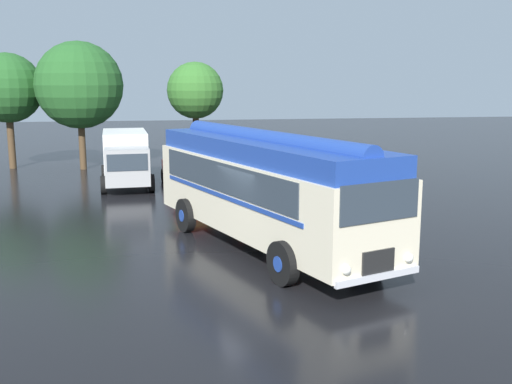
{
  "coord_description": "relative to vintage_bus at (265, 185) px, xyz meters",
  "views": [
    {
      "loc": [
        -3.03,
        -16.09,
        4.87
      ],
      "look_at": [
        0.16,
        2.28,
        1.4
      ],
      "focal_mm": 42.0,
      "sensor_mm": 36.0,
      "label": 1
    }
  ],
  "objects": [
    {
      "name": "ground_plane",
      "position": [
        -0.17,
        -0.77,
        -1.89
      ],
      "size": [
        120.0,
        120.0,
        0.0
      ],
      "primitive_type": "plane",
      "color": "black"
    },
    {
      "name": "vintage_bus",
      "position": [
        0.0,
        0.0,
        0.0
      ],
      "size": [
        5.7,
        10.32,
        3.49
      ],
      "color": "beige",
      "rests_on": "ground"
    },
    {
      "name": "car_near_left",
      "position": [
        -1.66,
        11.29,
        -1.05
      ],
      "size": [
        2.38,
        4.39,
        1.66
      ],
      "color": "maroon",
      "rests_on": "ground"
    },
    {
      "name": "car_mid_left",
      "position": [
        1.32,
        11.45,
        -1.05
      ],
      "size": [
        2.2,
        4.32,
        1.66
      ],
      "color": "maroon",
      "rests_on": "ground"
    },
    {
      "name": "car_mid_right",
      "position": [
        3.99,
        12.45,
        -1.05
      ],
      "size": [
        2.11,
        4.28,
        1.66
      ],
      "color": "maroon",
      "rests_on": "ground"
    },
    {
      "name": "box_van",
      "position": [
        -4.46,
        11.78,
        -0.53
      ],
      "size": [
        2.6,
        5.87,
        2.5
      ],
      "color": "silver",
      "rests_on": "ground"
    },
    {
      "name": "tree_far_left",
      "position": [
        -11.11,
        18.42,
        2.65
      ],
      "size": [
        3.85,
        3.85,
        6.42
      ],
      "color": "#4C3823",
      "rests_on": "ground"
    },
    {
      "name": "tree_left_of_centre",
      "position": [
        -6.96,
        17.5,
        2.74
      ],
      "size": [
        4.75,
        4.75,
        7.02
      ],
      "color": "#4C3823",
      "rests_on": "ground"
    },
    {
      "name": "tree_centre",
      "position": [
        -0.53,
        19.32,
        2.36
      ],
      "size": [
        3.37,
        3.37,
        6.0
      ],
      "color": "#4C3823",
      "rests_on": "ground"
    }
  ]
}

